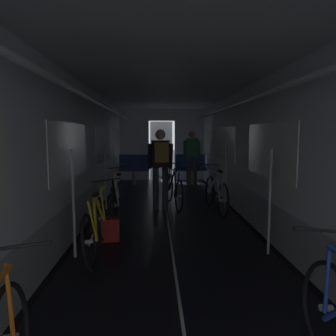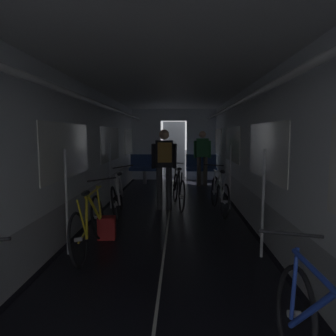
{
  "view_description": "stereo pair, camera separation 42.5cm",
  "coord_description": "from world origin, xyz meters",
  "px_view_note": "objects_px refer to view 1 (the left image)",
  "views": [
    {
      "loc": [
        -0.22,
        -1.86,
        1.59
      ],
      "look_at": [
        0.0,
        3.64,
        0.99
      ],
      "focal_mm": 33.44,
      "sensor_mm": 36.0,
      "label": 1
    },
    {
      "loc": [
        0.2,
        -1.86,
        1.59
      ],
      "look_at": [
        0.0,
        3.64,
        0.99
      ],
      "focal_mm": 33.44,
      "sensor_mm": 36.0,
      "label": 2
    }
  ],
  "objects_px": {
    "backpack_on_floor": "(111,229)",
    "bench_seat_far_right": "(190,166)",
    "bicycle_white": "(115,197)",
    "person_standing_near_bench": "(192,154)",
    "person_cyclist_aisle": "(161,162)",
    "bicycle_black_in_aisle": "(174,189)",
    "bench_seat_far_left": "(134,166)",
    "bicycle_silver": "(216,193)",
    "bicycle_yellow": "(96,225)"
  },
  "relations": [
    {
      "from": "bench_seat_far_right",
      "to": "bicycle_yellow",
      "type": "bearing_deg",
      "value": -108.12
    },
    {
      "from": "bicycle_silver",
      "to": "bicycle_white",
      "type": "bearing_deg",
      "value": -170.63
    },
    {
      "from": "bicycle_white",
      "to": "backpack_on_floor",
      "type": "relative_size",
      "value": 4.98
    },
    {
      "from": "person_cyclist_aisle",
      "to": "person_standing_near_bench",
      "type": "xyz_separation_m",
      "value": [
        1.02,
        3.08,
        -0.04
      ]
    },
    {
      "from": "bench_seat_far_left",
      "to": "bicycle_yellow",
      "type": "height_order",
      "value": "same"
    },
    {
      "from": "bench_seat_far_left",
      "to": "backpack_on_floor",
      "type": "height_order",
      "value": "bench_seat_far_left"
    },
    {
      "from": "person_standing_near_bench",
      "to": "person_cyclist_aisle",
      "type": "bearing_deg",
      "value": -108.27
    },
    {
      "from": "bench_seat_far_right",
      "to": "person_standing_near_bench",
      "type": "relative_size",
      "value": 0.58
    },
    {
      "from": "bench_seat_far_right",
      "to": "bicycle_white",
      "type": "xyz_separation_m",
      "value": [
        -1.9,
        -3.97,
        -0.19
      ]
    },
    {
      "from": "bench_seat_far_left",
      "to": "bench_seat_far_right",
      "type": "height_order",
      "value": "same"
    },
    {
      "from": "bench_seat_far_left",
      "to": "bicycle_white",
      "type": "bearing_deg",
      "value": -91.42
    },
    {
      "from": "bicycle_yellow",
      "to": "bicycle_black_in_aisle",
      "type": "relative_size",
      "value": 1.01
    },
    {
      "from": "bicycle_white",
      "to": "person_standing_near_bench",
      "type": "xyz_separation_m",
      "value": [
        1.9,
        3.6,
        0.6
      ]
    },
    {
      "from": "bicycle_yellow",
      "to": "person_standing_near_bench",
      "type": "xyz_separation_m",
      "value": [
        1.92,
        5.47,
        0.59
      ]
    },
    {
      "from": "bicycle_yellow",
      "to": "person_standing_near_bench",
      "type": "bearing_deg",
      "value": 70.7
    },
    {
      "from": "bicycle_yellow",
      "to": "bicycle_silver",
      "type": "relative_size",
      "value": 1.0
    },
    {
      "from": "bench_seat_far_left",
      "to": "bicycle_black_in_aisle",
      "type": "relative_size",
      "value": 0.58
    },
    {
      "from": "bicycle_white",
      "to": "bicycle_black_in_aisle",
      "type": "bearing_deg",
      "value": 33.61
    },
    {
      "from": "bicycle_silver",
      "to": "person_cyclist_aisle",
      "type": "xyz_separation_m",
      "value": [
        -1.13,
        0.19,
        0.63
      ]
    },
    {
      "from": "person_cyclist_aisle",
      "to": "bench_seat_far_right",
      "type": "bearing_deg",
      "value": 73.65
    },
    {
      "from": "bicycle_yellow",
      "to": "person_cyclist_aisle",
      "type": "xyz_separation_m",
      "value": [
        0.9,
        2.4,
        0.63
      ]
    },
    {
      "from": "bicycle_silver",
      "to": "person_standing_near_bench",
      "type": "xyz_separation_m",
      "value": [
        -0.12,
        3.26,
        0.59
      ]
    },
    {
      "from": "bicycle_yellow",
      "to": "backpack_on_floor",
      "type": "xyz_separation_m",
      "value": [
        0.12,
        0.5,
        -0.21
      ]
    },
    {
      "from": "bench_seat_far_left",
      "to": "backpack_on_floor",
      "type": "relative_size",
      "value": 2.89
    },
    {
      "from": "bicycle_white",
      "to": "person_cyclist_aisle",
      "type": "bearing_deg",
      "value": 30.49
    },
    {
      "from": "bicycle_silver",
      "to": "bicycle_yellow",
      "type": "bearing_deg",
      "value": -132.66
    },
    {
      "from": "bench_seat_far_left",
      "to": "bicycle_silver",
      "type": "relative_size",
      "value": 0.58
    },
    {
      "from": "bicycle_silver",
      "to": "backpack_on_floor",
      "type": "height_order",
      "value": "bicycle_silver"
    },
    {
      "from": "person_standing_near_bench",
      "to": "bicycle_white",
      "type": "bearing_deg",
      "value": -117.86
    },
    {
      "from": "bench_seat_far_right",
      "to": "bicycle_black_in_aisle",
      "type": "xyz_separation_m",
      "value": [
        -0.72,
        -3.19,
        -0.18
      ]
    },
    {
      "from": "bicycle_white",
      "to": "person_cyclist_aisle",
      "type": "relative_size",
      "value": 1.01
    },
    {
      "from": "bench_seat_far_right",
      "to": "person_standing_near_bench",
      "type": "bearing_deg",
      "value": -89.59
    },
    {
      "from": "bench_seat_far_right",
      "to": "person_cyclist_aisle",
      "type": "relative_size",
      "value": 0.58
    },
    {
      "from": "bench_seat_far_right",
      "to": "person_cyclist_aisle",
      "type": "height_order",
      "value": "person_cyclist_aisle"
    },
    {
      "from": "bench_seat_far_left",
      "to": "bicycle_black_in_aisle",
      "type": "distance_m",
      "value": 3.37
    },
    {
      "from": "bicycle_white",
      "to": "backpack_on_floor",
      "type": "height_order",
      "value": "bicycle_white"
    },
    {
      "from": "bicycle_white",
      "to": "bicycle_yellow",
      "type": "xyz_separation_m",
      "value": [
        -0.02,
        -1.87,
        0.0
      ]
    },
    {
      "from": "person_standing_near_bench",
      "to": "bench_seat_far_left",
      "type": "bearing_deg",
      "value": 168.21
    },
    {
      "from": "bicycle_black_in_aisle",
      "to": "bicycle_silver",
      "type": "bearing_deg",
      "value": -28.45
    },
    {
      "from": "bicycle_silver",
      "to": "bicycle_black_in_aisle",
      "type": "bearing_deg",
      "value": 151.55
    },
    {
      "from": "person_standing_near_bench",
      "to": "backpack_on_floor",
      "type": "bearing_deg",
      "value": -109.92
    },
    {
      "from": "bicycle_black_in_aisle",
      "to": "bench_seat_far_right",
      "type": "bearing_deg",
      "value": 77.34
    },
    {
      "from": "bicycle_silver",
      "to": "bench_seat_far_right",
      "type": "bearing_deg",
      "value": 91.89
    },
    {
      "from": "person_cyclist_aisle",
      "to": "bicycle_black_in_aisle",
      "type": "relative_size",
      "value": 1.0
    },
    {
      "from": "backpack_on_floor",
      "to": "bench_seat_far_right",
      "type": "bearing_deg",
      "value": 71.41
    },
    {
      "from": "bicycle_yellow",
      "to": "backpack_on_floor",
      "type": "bearing_deg",
      "value": 77.02
    },
    {
      "from": "bicycle_yellow",
      "to": "backpack_on_floor",
      "type": "height_order",
      "value": "bicycle_yellow"
    },
    {
      "from": "bicycle_black_in_aisle",
      "to": "person_standing_near_bench",
      "type": "relative_size",
      "value": 1.0
    },
    {
      "from": "bench_seat_far_left",
      "to": "person_cyclist_aisle",
      "type": "bearing_deg",
      "value": -77.14
    },
    {
      "from": "bicycle_white",
      "to": "person_standing_near_bench",
      "type": "relative_size",
      "value": 1.01
    }
  ]
}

